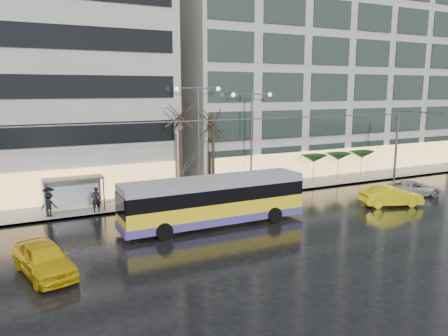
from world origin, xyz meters
TOP-DOWN VIEW (x-y plane):
  - ground at (0.00, 0.00)m, footprint 140.00×140.00m
  - sidewalk at (2.00, 14.00)m, footprint 80.00×10.00m
  - kerb at (2.00, 9.05)m, footprint 80.00×0.10m
  - building_right at (19.00, 19.00)m, footprint 32.00×14.00m
  - trolleybus at (-0.03, 3.43)m, footprint 12.55×4.92m
  - catenary at (1.00, 7.94)m, footprint 42.24×5.12m
  - bus_shelter at (-8.38, 10.69)m, footprint 4.20×1.60m
  - street_lamp_near at (2.00, 10.80)m, footprint 3.96×0.36m
  - street_lamp_far at (7.00, 10.80)m, footprint 3.96×0.36m
  - tree_a at (0.50, 11.00)m, footprint 3.20×3.20m
  - tree_b at (3.50, 11.20)m, footprint 3.20×3.20m
  - parasol_a at (14.00, 11.00)m, footprint 2.50×2.50m
  - parasol_b at (17.00, 11.00)m, footprint 2.50×2.50m
  - parasol_c at (20.00, 11.00)m, footprint 2.50×2.50m
  - taxi_a at (-10.84, -0.16)m, footprint 3.07×5.18m
  - taxi_b at (14.38, 1.78)m, footprint 5.00×3.04m
  - sedan_silver at (18.76, 3.38)m, footprint 5.03×3.37m
  - pedestrian_a at (-6.61, 9.64)m, footprint 1.04×1.05m
  - pedestrian_b at (-3.29, 9.85)m, footprint 1.16×1.09m
  - pedestrian_c at (-9.77, 9.87)m, footprint 1.28×1.14m

SIDE VIEW (x-z plane):
  - ground at x=0.00m, z-range 0.00..0.00m
  - sidewalk at x=2.00m, z-range 0.00..0.15m
  - kerb at x=2.00m, z-range 0.00..0.15m
  - sedan_silver at x=18.76m, z-range 0.00..1.28m
  - taxi_b at x=14.38m, z-range 0.00..1.56m
  - taxi_a at x=-10.84m, z-range 0.00..1.65m
  - pedestrian_b at x=-3.29m, z-range 0.15..2.05m
  - pedestrian_c at x=-9.77m, z-range 0.21..2.32m
  - pedestrian_a at x=-6.61m, z-range 0.47..2.66m
  - trolleybus at x=-0.03m, z-range -1.33..4.48m
  - bus_shelter at x=-8.38m, z-range 0.71..3.22m
  - parasol_a at x=14.00m, z-range 1.12..3.77m
  - parasol_b at x=17.00m, z-range 1.12..3.77m
  - parasol_c at x=20.00m, z-range 1.12..3.77m
  - catenary at x=1.00m, z-range 0.75..7.75m
  - street_lamp_far at x=7.00m, z-range 1.45..9.98m
  - street_lamp_near at x=2.00m, z-range 1.48..10.51m
  - tree_b at x=3.50m, z-range 2.55..10.25m
  - tree_a at x=0.50m, z-range 2.89..11.29m
  - building_right at x=19.00m, z-range 0.15..25.15m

